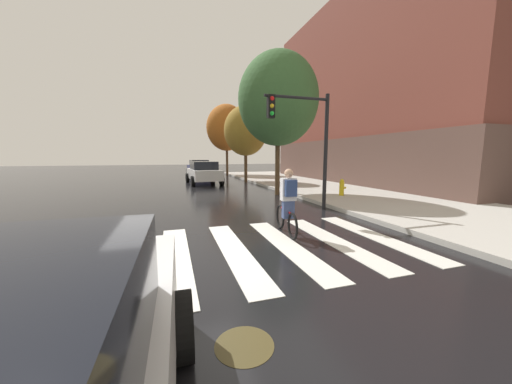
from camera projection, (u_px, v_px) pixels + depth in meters
The scene contains 13 objects.
ground_plane at pixel (187, 256), 5.36m from camera, with size 120.00×120.00×0.00m, color black.
sidewalk at pixel (487, 221), 7.98m from camera, with size 6.50×50.00×0.15m, color #B2AFA8.
crosswalk_stripes at pixel (206, 254), 5.48m from camera, with size 8.96×4.08×0.01m.
manhole_cover at pixel (244, 345), 2.83m from camera, with size 0.64×0.64×0.01m, color #473D1E.
sedan_mid at pixel (204, 172), 19.30m from camera, with size 2.41×4.76×1.61m.
sedan_far at pixel (199, 167), 27.80m from camera, with size 2.43×4.74×1.60m.
cyclist at pixel (288, 202), 6.70m from camera, with size 0.38×1.71×1.69m.
traffic_light_near at pixel (306, 132), 9.41m from camera, with size 2.47×0.28×4.20m.
fire_hydrant at pixel (342, 187), 12.58m from camera, with size 0.33×0.22×0.78m.
street_tree_near at pixel (278, 99), 13.26m from camera, with size 3.99×3.99×7.10m.
street_tree_mid at pixel (246, 131), 19.83m from camera, with size 3.22×3.22×5.72m.
street_tree_far at pixel (227, 128), 26.85m from camera, with size 4.02×4.02×7.15m.
corner_building at pixel (422, 99), 20.89m from camera, with size 15.71×19.42×13.06m.
Camera 1 is at (-0.23, -5.32, 2.00)m, focal length 18.69 mm.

